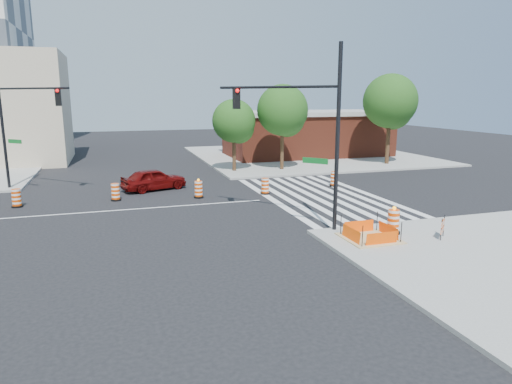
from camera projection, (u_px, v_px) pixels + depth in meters
The scene contains 19 objects.
ground at pixel (139, 209), 25.10m from camera, with size 120.00×120.00×0.00m, color black.
sidewalk_ne at pixel (306, 155), 47.20m from camera, with size 22.00×22.00×0.15m, color gray.
crosswalk_east at pixel (320, 196), 28.34m from camera, with size 6.75×13.50×0.01m.
lane_centerline at pixel (139, 209), 25.10m from camera, with size 14.00×0.12×0.01m, color silver.
excavation_pit at pixel (370, 237), 19.32m from camera, with size 2.20×2.20×0.90m.
brick_storefront at pixel (307, 134), 46.74m from camera, with size 16.50×8.50×4.60m.
red_coupe at pixel (154, 179), 30.03m from camera, with size 1.70×4.23×1.44m, color #580807.
signal_pole_se at pixel (302, 120), 20.56m from camera, with size 4.26×4.67×8.18m.
signal_pole_nw at pixel (19, 113), 28.50m from camera, with size 4.63×4.40×8.25m.
pit_drum at pixel (393, 222), 19.98m from camera, with size 0.63×0.63×1.24m.
barricade at pixel (443, 226), 19.33m from camera, with size 0.62×0.57×0.95m.
tree_north_c at pixel (234, 124), 36.39m from camera, with size 3.46×3.45×5.87m.
tree_north_d at pixel (283, 113), 36.97m from camera, with size 4.15×4.15×7.06m.
tree_north_e at pixel (390, 104), 39.96m from camera, with size 4.72×4.72×8.03m.
median_drum_1 at pixel (16, 199), 25.40m from camera, with size 0.60×0.60×1.02m.
median_drum_2 at pixel (116, 193), 27.01m from camera, with size 0.60×0.60×1.02m.
median_drum_3 at pixel (199, 190), 27.75m from camera, with size 0.60×0.60×1.18m.
median_drum_4 at pixel (265, 187), 28.78m from camera, with size 0.60×0.60×1.02m.
median_drum_5 at pixel (334, 179), 31.32m from camera, with size 0.60×0.60×1.02m.
Camera 1 is at (-1.20, -25.19, 6.08)m, focal length 32.00 mm.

